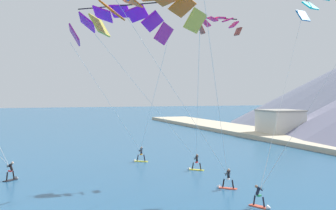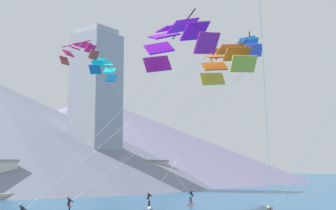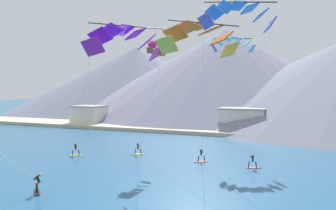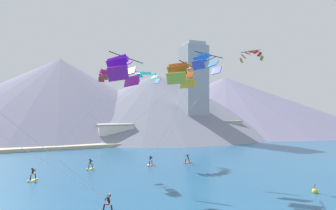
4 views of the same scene
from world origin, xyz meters
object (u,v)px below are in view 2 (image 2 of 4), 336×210
at_px(parafoil_kite_near_trail, 104,68).
at_px(parafoil_kite_distant_low_drift, 79,50).
at_px(parafoil_kite_mid_center, 176,40).
at_px(kitesurfer_far_right, 149,204).
at_px(parafoil_kite_far_left, 225,60).
at_px(kitesurfer_near_trail, 191,200).
at_px(parafoil_kite_far_right, 246,50).
at_px(parafoil_kite_distant_high_outer, 226,55).

height_order(parafoil_kite_near_trail, parafoil_kite_distant_low_drift, parafoil_kite_near_trail).
height_order(parafoil_kite_near_trail, parafoil_kite_mid_center, parafoil_kite_near_trail).
bearing_deg(kitesurfer_far_right, parafoil_kite_mid_center, -128.68).
xyz_separation_m(parafoil_kite_near_trail, parafoil_kite_far_left, (-0.06, -15.49, -1.27)).
distance_m(kitesurfer_near_trail, parafoil_kite_distant_low_drift, 19.40).
bearing_deg(parafoil_kite_far_right, parafoil_kite_mid_center, 179.35).
bearing_deg(parafoil_kite_mid_center, parafoil_kite_distant_low_drift, 95.64).
bearing_deg(kitesurfer_near_trail, parafoil_kite_far_right, -95.46).
xyz_separation_m(kitesurfer_far_right, parafoil_kite_far_right, (5.77, -7.43, 14.83)).
bearing_deg(parafoil_kite_near_trail, kitesurfer_far_right, -104.62).
bearing_deg(parafoil_kite_far_left, parafoil_kite_distant_high_outer, 29.09).
relative_size(parafoil_kite_far_right, parafoil_kite_distant_low_drift, 3.50).
distance_m(kitesurfer_far_right, parafoil_kite_far_right, 17.56).
relative_size(parafoil_kite_mid_center, parafoil_kite_distant_low_drift, 3.22).
xyz_separation_m(parafoil_kite_mid_center, parafoil_kite_distant_low_drift, (-0.98, 9.97, 0.46)).
height_order(parafoil_kite_near_trail, parafoil_kite_far_left, parafoil_kite_near_trail).
distance_m(parafoil_kite_far_left, parafoil_kite_distant_high_outer, 25.19).
bearing_deg(parafoil_kite_distant_high_outer, parafoil_kite_far_left, -150.91).
height_order(kitesurfer_near_trail, parafoil_kite_near_trail, parafoil_kite_near_trail).
bearing_deg(parafoil_kite_distant_low_drift, parafoil_kite_mid_center, -84.36).
relative_size(kitesurfer_near_trail, parafoil_kite_far_left, 0.12).
relative_size(parafoil_kite_near_trail, parafoil_kite_distant_low_drift, 3.36).
height_order(kitesurfer_near_trail, kitesurfer_far_right, kitesurfer_far_right).
bearing_deg(kitesurfer_near_trail, parafoil_kite_distant_low_drift, 166.77).
relative_size(kitesurfer_far_right, parafoil_kite_far_right, 0.11).
height_order(parafoil_kite_far_right, parafoil_kite_distant_low_drift, parafoil_kite_far_right).
relative_size(parafoil_kite_distant_high_outer, parafoil_kite_distant_low_drift, 1.08).
bearing_deg(parafoil_kite_far_right, parafoil_kite_distant_low_drift, 141.28).
distance_m(parafoil_kite_near_trail, parafoil_kite_far_left, 15.54).
distance_m(parafoil_kite_far_right, parafoil_kite_distant_low_drift, 16.17).
relative_size(kitesurfer_near_trail, parafoil_kite_mid_center, 0.13).
distance_m(kitesurfer_near_trail, parafoil_kite_near_trail, 17.44).
bearing_deg(parafoil_kite_mid_center, kitesurfer_far_right, 51.32).
xyz_separation_m(parafoil_kite_mid_center, parafoil_kite_distant_high_outer, (29.28, 11.99, 6.10)).
height_order(kitesurfer_far_right, parafoil_kite_distant_low_drift, parafoil_kite_distant_low_drift).
height_order(parafoil_kite_mid_center, parafoil_kite_far_left, parafoil_kite_mid_center).
distance_m(parafoil_kite_near_trail, parafoil_kite_distant_high_outer, 22.14).
bearing_deg(kitesurfer_near_trail, parafoil_kite_distant_high_outer, 16.85).
bearing_deg(kitesurfer_near_trail, parafoil_kite_near_trail, 115.92).
relative_size(kitesurfer_near_trail, parafoil_kite_distant_high_outer, 0.38).
xyz_separation_m(parafoil_kite_near_trail, parafoil_kite_distant_high_outer, (21.26, -3.62, 4.99)).
bearing_deg(parafoil_kite_distant_high_outer, kitesurfer_far_right, -168.67).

